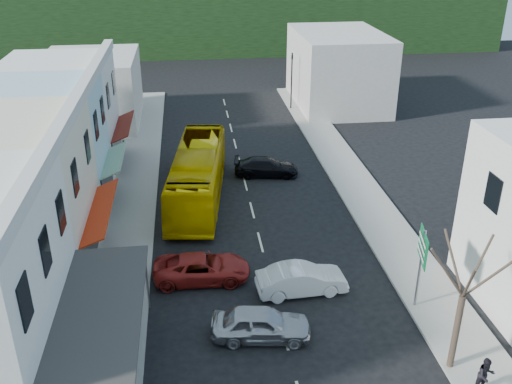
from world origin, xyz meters
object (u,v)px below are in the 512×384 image
(car_silver, at_px, (261,324))
(pedestrian_left, at_px, (120,269))
(direction_sign, at_px, (420,270))
(bus, at_px, (198,177))
(traffic_signal, at_px, (291,82))
(pedestrian_right, at_px, (486,374))
(car_red, at_px, (202,268))
(car_white, at_px, (301,280))
(street_tree, at_px, (463,296))

(car_silver, relative_size, pedestrian_left, 2.59)
(direction_sign, bearing_deg, pedestrian_left, 178.74)
(pedestrian_left, distance_m, direction_sign, 14.23)
(bus, height_order, pedestrian_left, bus)
(traffic_signal, bearing_deg, pedestrian_right, 105.99)
(pedestrian_right, height_order, traffic_signal, traffic_signal)
(car_silver, bearing_deg, car_red, 33.57)
(car_white, distance_m, pedestrian_left, 8.87)
(bus, xyz_separation_m, pedestrian_right, (10.21, -18.56, -0.55))
(pedestrian_left, bearing_deg, traffic_signal, -37.69)
(pedestrian_left, distance_m, street_tree, 15.80)
(direction_sign, distance_m, street_tree, 4.32)
(car_silver, bearing_deg, traffic_signal, -5.05)
(car_white, xyz_separation_m, direction_sign, (5.05, -1.87, 1.36))
(pedestrian_right, bearing_deg, direction_sign, 88.18)
(pedestrian_left, bearing_deg, pedestrian_right, -134.05)
(bus, xyz_separation_m, car_silver, (2.23, -14.26, -0.85))
(bus, relative_size, pedestrian_left, 6.82)
(car_white, bearing_deg, pedestrian_left, 76.02)
(bus, bearing_deg, car_white, -60.28)
(bus, relative_size, street_tree, 1.64)
(pedestrian_left, xyz_separation_m, street_tree, (13.67, -7.50, 2.54))
(car_silver, bearing_deg, pedestrian_left, 60.96)
(car_white, distance_m, street_tree, 8.23)
(pedestrian_left, height_order, street_tree, street_tree)
(pedestrian_left, relative_size, street_tree, 0.24)
(bus, xyz_separation_m, car_white, (4.62, -11.16, -0.85))
(pedestrian_right, xyz_separation_m, street_tree, (-0.64, 1.47, 2.54))
(direction_sign, height_order, traffic_signal, traffic_signal)
(pedestrian_left, relative_size, direction_sign, 0.41)
(direction_sign, height_order, street_tree, street_tree)
(traffic_signal, bearing_deg, street_tree, 105.01)
(pedestrian_right, bearing_deg, car_silver, 144.25)
(bus, xyz_separation_m, traffic_signal, (9.48, 18.60, 1.17))
(car_silver, height_order, pedestrian_right, pedestrian_right)
(traffic_signal, bearing_deg, car_silver, 92.43)
(bus, bearing_deg, direction_sign, -46.19)
(car_silver, distance_m, car_red, 5.35)
(bus, distance_m, car_white, 12.10)
(car_silver, relative_size, traffic_signal, 0.81)
(car_silver, distance_m, direction_sign, 7.66)
(car_red, height_order, direction_sign, direction_sign)
(car_silver, xyz_separation_m, car_white, (2.39, 3.11, 0.00))
(car_silver, xyz_separation_m, pedestrian_right, (7.98, -4.30, 0.30))
(bus, distance_m, pedestrian_left, 10.44)
(bus, bearing_deg, street_tree, -53.53)
(pedestrian_right, relative_size, street_tree, 0.24)
(car_silver, height_order, street_tree, street_tree)
(bus, xyz_separation_m, direction_sign, (9.66, -13.03, 0.51))
(street_tree, bearing_deg, car_white, 129.81)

